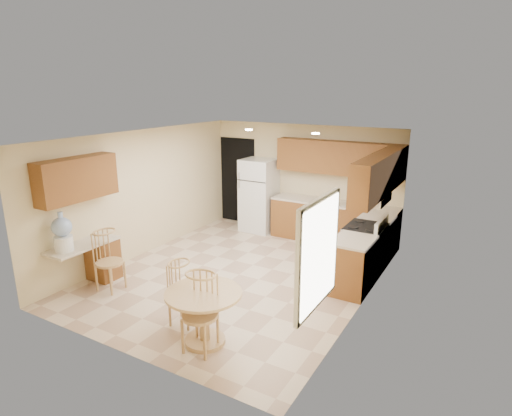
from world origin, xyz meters
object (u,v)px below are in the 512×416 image
Objects in this scene: chair_desk at (104,257)px; refrigerator at (259,195)px; stove at (364,249)px; water_crock at (63,233)px; chair_table_a at (179,290)px; dining_table at (204,310)px; chair_table_b at (195,309)px.

refrigerator is at bearing 168.52° from chair_desk.
stove is 1.69× the size of water_crock.
dining_table is at bearing 65.76° from chair_table_a.
chair_desk is 1.58× the size of water_crock.
water_crock is at bearing -140.63° from stove.
stove is 3.66m from chair_table_b.
chair_desk is (-1.75, 0.22, 0.05)m from chair_table_a.
chair_desk is (-3.47, -2.84, 0.15)m from stove.
stove is at bearing 142.72° from chair_table_a.
stove is 5.11m from water_crock.
chair_table_a is 1.44× the size of water_crock.
dining_table is at bearing -84.26° from chair_table_b.
chair_table_b is at bearing -69.56° from refrigerator.
stove is 4.49m from chair_desk.
water_crock is (-2.80, 0.26, 0.43)m from chair_table_b.
chair_table_b is at bearing 71.77° from chair_desk.
chair_table_b is (0.05, -0.26, 0.15)m from dining_table.
refrigerator reaches higher than water_crock.
dining_table is at bearing -0.08° from water_crock.
water_crock is at bearing -10.63° from chair_table_b.
chair_table_a is at bearing -74.96° from refrigerator.
water_crock is (-1.05, -4.44, 0.21)m from refrigerator.
dining_table is 2.81m from water_crock.
chair_desk is (-2.35, 0.64, -0.01)m from chair_table_b.
stove is at bearing 39.37° from water_crock.
dining_table is at bearing -110.01° from stove.
water_crock is at bearing -53.11° from chair_desk.
stove is 1.07× the size of chair_desk.
water_crock reaches higher than chair_table_a.
chair_table_a is at bearing 163.67° from dining_table.
chair_table_a is at bearing -119.38° from stove.
chair_table_b is 2.85m from water_crock.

